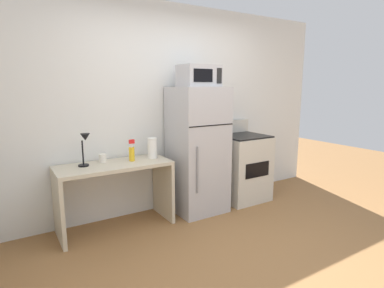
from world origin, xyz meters
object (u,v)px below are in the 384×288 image
refrigerator (198,150)px  oven_range (242,167)px  paper_towel_roll (152,148)px  spray_bottle (132,152)px  desk_lamp (85,144)px  microwave (199,76)px  coffee_mug (103,158)px  desk (115,183)px

refrigerator → oven_range: bearing=0.2°
paper_towel_roll → spray_bottle: bearing=-176.8°
refrigerator → oven_range: size_ratio=1.44×
desk_lamp → microwave: bearing=-4.7°
paper_towel_roll → microwave: size_ratio=0.52×
paper_towel_roll → spray_bottle: spray_bottle is taller
paper_towel_roll → refrigerator: size_ratio=0.15×
coffee_mug → refrigerator: 1.17m
oven_range → desk_lamp: bearing=177.6°
refrigerator → paper_towel_roll: bearing=173.4°
desk_lamp → oven_range: (2.11, -0.09, -0.52)m
desk_lamp → microwave: (1.36, -0.11, 0.72)m
desk_lamp → coffee_mug: 0.29m
paper_towel_roll → microwave: (0.59, -0.09, 0.84)m
oven_range → coffee_mug: bearing=175.3°
desk → desk_lamp: bearing=169.8°
desk_lamp → spray_bottle: 0.52m
desk → paper_towel_roll: bearing=3.5°
desk → coffee_mug: bearing=125.3°
desk → coffee_mug: (-0.09, 0.12, 0.27)m
desk → microwave: microwave is taller
spray_bottle → desk: bearing=-176.0°
spray_bottle → refrigerator: refrigerator is taller
refrigerator → coffee_mug: bearing=172.1°
desk → coffee_mug: 0.31m
desk → refrigerator: 1.11m
desk → refrigerator: size_ratio=0.78×
spray_bottle → refrigerator: 0.86m
desk → microwave: (1.07, -0.06, 1.18)m
paper_towel_roll → microwave: bearing=-8.6°
coffee_mug → paper_towel_roll: (0.57, -0.09, 0.07)m
refrigerator → desk: bearing=177.9°
desk_lamp → refrigerator: refrigerator is taller
coffee_mug → microwave: microwave is taller
paper_towel_roll → oven_range: bearing=-2.8°
coffee_mug → oven_range: size_ratio=0.09×
desk_lamp → paper_towel_roll: desk_lamp is taller
coffee_mug → oven_range: oven_range is taller
spray_bottle → microwave: (0.86, -0.08, 0.86)m
desk → oven_range: (1.83, -0.04, -0.06)m
microwave → spray_bottle: bearing=174.9°
paper_towel_roll → refrigerator: 0.60m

